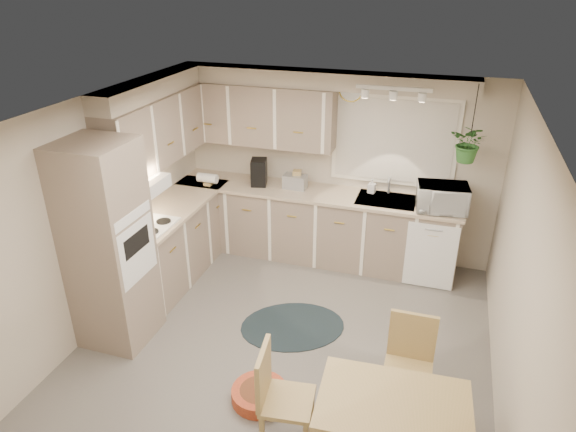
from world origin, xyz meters
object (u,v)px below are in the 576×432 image
object	(u,v)px
chair_back	(408,371)
pet_bed	(259,394)
microwave	(442,195)
chair_left	(288,398)
braided_rug	(293,326)

from	to	relation	value
chair_back	pet_bed	bearing A→B (deg)	11.59
microwave	chair_left	bearing A→B (deg)	-116.63
chair_left	chair_back	distance (m)	1.05
chair_left	braided_rug	bearing A→B (deg)	-171.55
chair_back	microwave	world-z (taller)	microwave
pet_bed	microwave	size ratio (longest dim) A/B	0.88
pet_bed	microwave	world-z (taller)	microwave
chair_back	braided_rug	world-z (taller)	chair_back
pet_bed	braided_rug	bearing A→B (deg)	91.30
chair_back	chair_left	bearing A→B (deg)	34.38
pet_bed	microwave	xyz separation A→B (m)	(1.33, 2.50, 1.07)
braided_rug	microwave	xyz separation A→B (m)	(1.35, 1.42, 1.13)
braided_rug	pet_bed	bearing A→B (deg)	-88.70
chair_back	pet_bed	distance (m)	1.32
braided_rug	pet_bed	size ratio (longest dim) A/B	2.24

